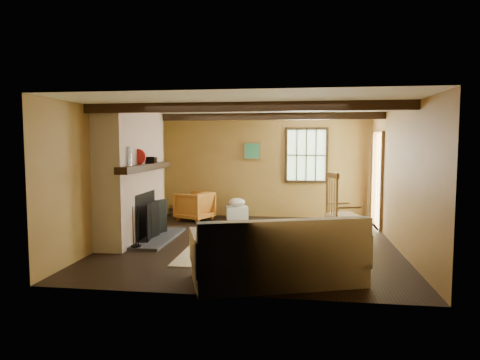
% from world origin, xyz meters
% --- Properties ---
extents(ground, '(5.50, 5.50, 0.00)m').
position_xyz_m(ground, '(0.00, 0.00, 0.00)').
color(ground, black).
rests_on(ground, ground).
extents(room_envelope, '(5.02, 5.52, 2.44)m').
position_xyz_m(room_envelope, '(0.22, 0.26, 1.63)').
color(room_envelope, '#9D6D38').
rests_on(room_envelope, ground).
extents(fireplace, '(1.02, 2.30, 2.40)m').
position_xyz_m(fireplace, '(-2.23, -0.00, 1.10)').
color(fireplace, '#9A4F3B').
rests_on(fireplace, ground).
extents(rug, '(2.50, 3.00, 0.01)m').
position_xyz_m(rug, '(0.20, -0.20, 0.00)').
color(rug, '#D3B48C').
rests_on(rug, ground).
extents(rocking_chair, '(1.03, 0.76, 1.28)m').
position_xyz_m(rocking_chair, '(1.58, 0.19, 0.54)').
color(rocking_chair, tan).
rests_on(rocking_chair, ground).
extents(sofa, '(2.37, 1.62, 0.88)m').
position_xyz_m(sofa, '(0.59, -2.18, 0.31)').
color(sofa, silver).
rests_on(sofa, ground).
extents(firewood_pile, '(0.70, 0.13, 0.25)m').
position_xyz_m(firewood_pile, '(-2.00, 2.60, 0.13)').
color(firewood_pile, '#4F3822').
rests_on(firewood_pile, ground).
extents(laundry_basket, '(0.58, 0.49, 0.30)m').
position_xyz_m(laundry_basket, '(-0.61, 2.31, 0.15)').
color(laundry_basket, white).
rests_on(laundry_basket, ground).
extents(basket_pillow, '(0.44, 0.37, 0.20)m').
position_xyz_m(basket_pillow, '(-0.61, 2.31, 0.40)').
color(basket_pillow, silver).
rests_on(basket_pillow, laundry_basket).
extents(armchair, '(0.96, 0.95, 0.67)m').
position_xyz_m(armchair, '(-1.56, 2.02, 0.33)').
color(armchair, '#BF6026').
rests_on(armchair, ground).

